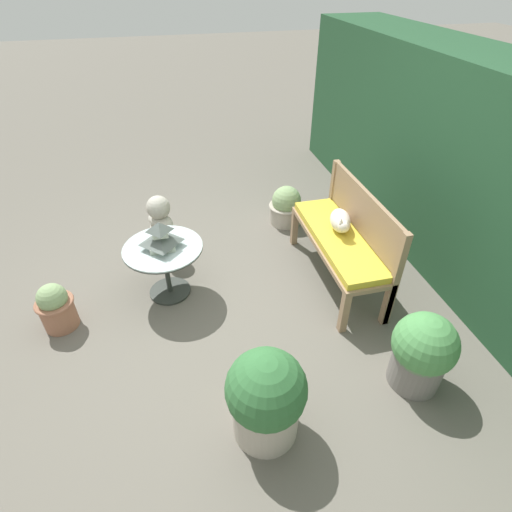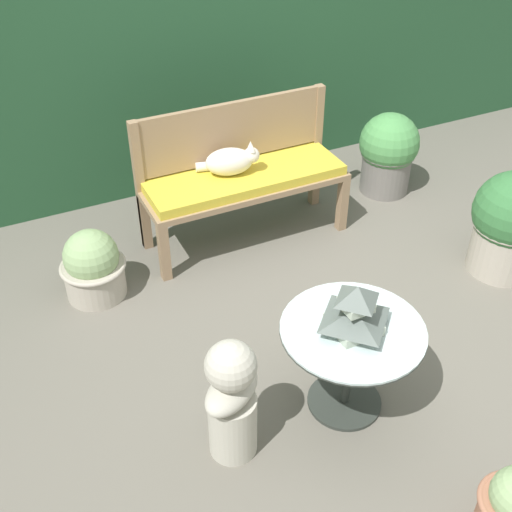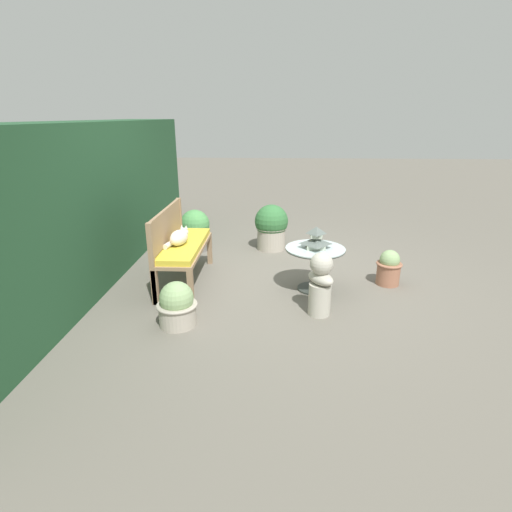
# 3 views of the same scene
# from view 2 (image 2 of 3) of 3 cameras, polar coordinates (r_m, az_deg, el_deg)

# --- Properties ---
(ground) EXTENTS (30.00, 30.00, 0.00)m
(ground) POSITION_cam_2_polar(r_m,az_deg,el_deg) (3.78, 8.21, -5.93)
(ground) COLOR #666056
(foliage_hedge_back) EXTENTS (6.40, 0.84, 1.87)m
(foliage_hedge_back) POSITION_cam_2_polar(r_m,az_deg,el_deg) (5.12, -5.55, 18.33)
(foliage_hedge_back) COLOR #234C2D
(foliage_hedge_back) RESTS_ON ground
(garden_bench) EXTENTS (1.34, 0.44, 0.50)m
(garden_bench) POSITION_cam_2_polar(r_m,az_deg,el_deg) (4.19, -0.95, 6.45)
(garden_bench) COLOR #937556
(garden_bench) RESTS_ON ground
(bench_backrest) EXTENTS (1.34, 0.06, 0.91)m
(bench_backrest) POSITION_cam_2_polar(r_m,az_deg,el_deg) (4.24, -2.14, 10.29)
(bench_backrest) COLOR #937556
(bench_backrest) RESTS_ON ground
(cat) EXTENTS (0.38, 0.27, 0.20)m
(cat) POSITION_cam_2_polar(r_m,az_deg,el_deg) (4.11, -2.29, 8.43)
(cat) COLOR silver
(cat) RESTS_ON garden_bench
(patio_table) EXTENTS (0.68, 0.68, 0.51)m
(patio_table) POSITION_cam_2_polar(r_m,az_deg,el_deg) (3.07, 8.44, -7.86)
(patio_table) COLOR #2D332D
(patio_table) RESTS_ON ground
(pagoda_birdhouse) EXTENTS (0.28, 0.28, 0.25)m
(pagoda_birdhouse) POSITION_cam_2_polar(r_m,az_deg,el_deg) (2.93, 8.81, -4.87)
(pagoda_birdhouse) COLOR #B2BCA8
(pagoda_birdhouse) RESTS_ON patio_table
(garden_bust) EXTENTS (0.37, 0.33, 0.66)m
(garden_bust) POSITION_cam_2_polar(r_m,az_deg,el_deg) (2.90, -2.16, -12.58)
(garden_bust) COLOR #B7B2A3
(garden_bust) RESTS_ON ground
(potted_plant_hedge_corner) EXTENTS (0.50, 0.50, 0.68)m
(potted_plant_hedge_corner) POSITION_cam_2_polar(r_m,az_deg,el_deg) (4.24, 21.74, 2.73)
(potted_plant_hedge_corner) COLOR #ADA393
(potted_plant_hedge_corner) RESTS_ON ground
(potted_plant_patio_mid) EXTENTS (0.40, 0.40, 0.45)m
(potted_plant_patio_mid) POSITION_cam_2_polar(r_m,az_deg,el_deg) (3.94, -14.30, -0.91)
(potted_plant_patio_mid) COLOR #ADA393
(potted_plant_patio_mid) RESTS_ON ground
(potted_plant_bench_left) EXTENTS (0.44, 0.44, 0.62)m
(potted_plant_bench_left) POSITION_cam_2_polar(r_m,az_deg,el_deg) (4.90, 11.66, 9.01)
(potted_plant_bench_left) COLOR slate
(potted_plant_bench_left) RESTS_ON ground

